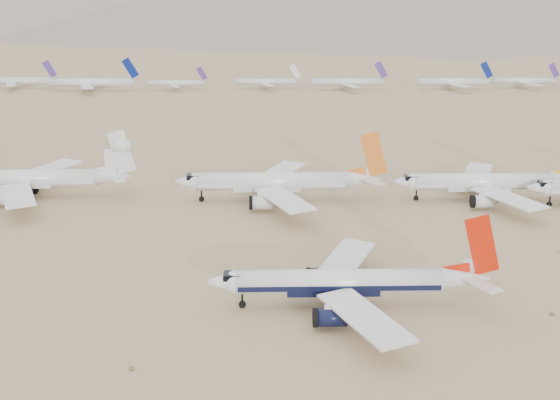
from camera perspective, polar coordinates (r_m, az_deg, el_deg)
name	(u,v)px	position (r m, az deg, el deg)	size (l,w,h in m)	color
ground	(412,321)	(121.09, 10.66, -9.62)	(7000.00, 7000.00, 0.00)	#967857
main_airliner	(351,282)	(122.76, 5.80, -6.65)	(47.69, 46.58, 16.83)	silver
row2_gold_tail	(490,182)	(192.31, 16.69, 1.40)	(48.94, 47.86, 17.42)	silver
row2_orange_tail	(280,182)	(183.13, -0.02, 1.48)	(52.18, 51.05, 18.61)	silver
row2_white_trijet	(35,178)	(197.87, -19.32, 1.70)	(51.76, 50.59, 18.34)	silver
distant_storage_row	(306,81)	(402.41, 2.10, 9.61)	(552.83, 54.82, 16.00)	silver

